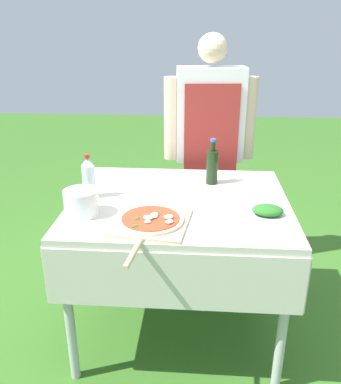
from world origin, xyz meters
TOP-DOWN VIEW (x-y plane):
  - ground_plane at (0.00, 0.00)m, footprint 12.00×12.00m
  - prep_table at (0.00, 0.00)m, footprint 1.13×0.96m
  - person_cook at (0.16, 0.73)m, footprint 0.60×0.23m
  - pizza_on_peel at (-0.12, -0.29)m, footprint 0.37×0.57m
  - oil_bottle at (0.17, 0.25)m, footprint 0.07×0.07m
  - water_bottle at (-0.47, -0.00)m, footprint 0.07×0.07m
  - herb_container at (0.42, -0.16)m, footprint 0.17×0.13m
  - mixing_tub at (-0.45, -0.21)m, footprint 0.16×0.16m

SIDE VIEW (x-z plane):
  - ground_plane at x=0.00m, z-range 0.00..0.00m
  - prep_table at x=0.00m, z-range 0.31..1.12m
  - pizza_on_peel at x=-0.12m, z-range 0.80..0.85m
  - herb_container at x=0.42m, z-range 0.81..0.86m
  - mixing_tub at x=-0.45m, z-range 0.81..0.94m
  - oil_bottle at x=0.17m, z-range 0.79..1.05m
  - water_bottle at x=-0.47m, z-range 0.81..1.04m
  - person_cook at x=0.16m, z-range 0.15..1.75m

